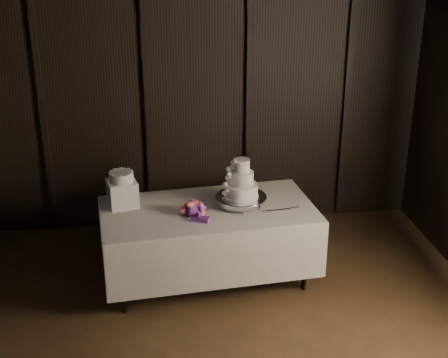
# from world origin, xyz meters

# --- Properties ---
(room) EXTENTS (6.08, 7.08, 3.08)m
(room) POSITION_xyz_m (0.00, 0.00, 1.50)
(room) COLOR black
(room) RESTS_ON ground
(display_table) EXTENTS (2.09, 1.24, 0.76)m
(display_table) POSITION_xyz_m (0.52, 2.20, 0.42)
(display_table) COLOR beige
(display_table) RESTS_ON ground
(cake_stand) EXTENTS (0.63, 0.63, 0.09)m
(cake_stand) POSITION_xyz_m (0.84, 2.24, 0.81)
(cake_stand) COLOR silver
(cake_stand) RESTS_ON display_table
(wedding_cake) EXTENTS (0.35, 0.31, 0.37)m
(wedding_cake) POSITION_xyz_m (0.81, 2.22, 1.00)
(wedding_cake) COLOR white
(wedding_cake) RESTS_ON cake_stand
(bouquet) EXTENTS (0.39, 0.45, 0.18)m
(bouquet) POSITION_xyz_m (0.38, 2.07, 0.82)
(bouquet) COLOR #F05B61
(bouquet) RESTS_ON display_table
(box_pedestal) EXTENTS (0.31, 0.31, 0.25)m
(box_pedestal) POSITION_xyz_m (-0.26, 2.36, 0.89)
(box_pedestal) COLOR white
(box_pedestal) RESTS_ON display_table
(small_cake) EXTENTS (0.29, 0.29, 0.09)m
(small_cake) POSITION_xyz_m (-0.26, 2.36, 1.06)
(small_cake) COLOR white
(small_cake) RESTS_ON box_pedestal
(cake_knife) EXTENTS (0.37, 0.06, 0.01)m
(cake_knife) POSITION_xyz_m (1.14, 2.07, 0.77)
(cake_knife) COLOR silver
(cake_knife) RESTS_ON display_table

